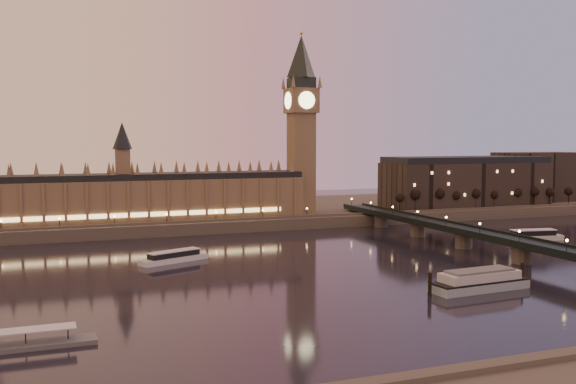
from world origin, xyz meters
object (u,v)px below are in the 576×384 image
cruise_boat_a (174,257)px  cruise_boat_b (533,235)px  moored_barge (480,281)px  pontoon_pier (7,345)px

cruise_boat_a → cruise_boat_b: cruise_boat_b is taller
moored_barge → cruise_boat_b: bearing=36.1°
moored_barge → pontoon_pier: 141.10m
cruise_boat_b → moored_barge: 118.80m
cruise_boat_b → moored_barge: size_ratio=0.75×
cruise_boat_a → cruise_boat_b: 174.60m
cruise_boat_a → cruise_boat_b: size_ratio=0.99×
cruise_boat_a → moored_barge: (84.01, -83.46, 1.02)m
cruise_boat_a → pontoon_pier: bearing=-143.6°
cruise_boat_a → moored_barge: 118.42m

